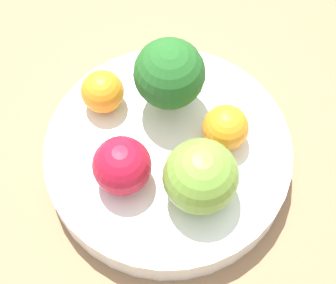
{
  "coord_description": "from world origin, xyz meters",
  "views": [
    {
      "loc": [
        -0.07,
        -0.21,
        0.47
      ],
      "look_at": [
        0.0,
        0.0,
        0.06
      ],
      "focal_mm": 60.0,
      "sensor_mm": 36.0,
      "label": 1
    }
  ],
  "objects_px": {
    "orange_front": "(226,128)",
    "orange_back": "(103,92)",
    "bowl": "(168,156)",
    "apple_red": "(122,166)",
    "broccoli": "(169,74)",
    "apple_green": "(201,177)"
  },
  "relations": [
    {
      "from": "orange_front",
      "to": "orange_back",
      "type": "relative_size",
      "value": 1.04
    },
    {
      "from": "orange_front",
      "to": "orange_back",
      "type": "distance_m",
      "value": 0.11
    },
    {
      "from": "orange_front",
      "to": "orange_back",
      "type": "height_order",
      "value": "orange_front"
    },
    {
      "from": "bowl",
      "to": "orange_front",
      "type": "distance_m",
      "value": 0.06
    },
    {
      "from": "apple_red",
      "to": "orange_front",
      "type": "height_order",
      "value": "apple_red"
    },
    {
      "from": "broccoli",
      "to": "apple_red",
      "type": "bearing_deg",
      "value": -136.0
    },
    {
      "from": "broccoli",
      "to": "orange_front",
      "type": "xyz_separation_m",
      "value": [
        0.03,
        -0.05,
        -0.02
      ]
    },
    {
      "from": "apple_red",
      "to": "orange_back",
      "type": "xyz_separation_m",
      "value": [
        0.01,
        0.08,
        -0.01
      ]
    },
    {
      "from": "apple_red",
      "to": "apple_green",
      "type": "bearing_deg",
      "value": -30.28
    },
    {
      "from": "bowl",
      "to": "apple_red",
      "type": "relative_size",
      "value": 4.46
    },
    {
      "from": "bowl",
      "to": "apple_green",
      "type": "distance_m",
      "value": 0.07
    },
    {
      "from": "bowl",
      "to": "orange_front",
      "type": "xyz_separation_m",
      "value": [
        0.05,
        -0.01,
        0.03
      ]
    },
    {
      "from": "apple_green",
      "to": "broccoli",
      "type": "bearing_deg",
      "value": 86.52
    },
    {
      "from": "apple_green",
      "to": "orange_back",
      "type": "distance_m",
      "value": 0.12
    },
    {
      "from": "bowl",
      "to": "orange_back",
      "type": "height_order",
      "value": "orange_back"
    },
    {
      "from": "apple_red",
      "to": "orange_back",
      "type": "distance_m",
      "value": 0.08
    },
    {
      "from": "broccoli",
      "to": "orange_front",
      "type": "relative_size",
      "value": 1.91
    },
    {
      "from": "apple_green",
      "to": "orange_front",
      "type": "relative_size",
      "value": 1.54
    },
    {
      "from": "broccoli",
      "to": "orange_back",
      "type": "bearing_deg",
      "value": 161.71
    },
    {
      "from": "broccoli",
      "to": "apple_red",
      "type": "height_order",
      "value": "broccoli"
    },
    {
      "from": "apple_green",
      "to": "apple_red",
      "type": "bearing_deg",
      "value": 149.72
    },
    {
      "from": "orange_front",
      "to": "orange_back",
      "type": "bearing_deg",
      "value": 141.79
    }
  ]
}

